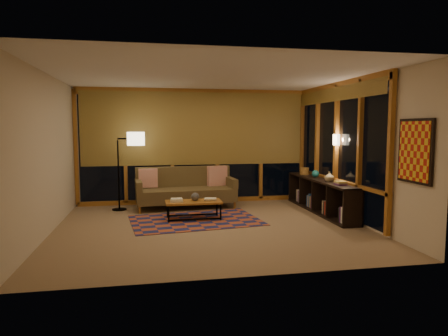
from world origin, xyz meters
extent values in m
cube|color=#988156|center=(0.00, 0.00, 0.00)|extent=(5.50, 5.00, 0.01)
cube|color=silver|center=(0.00, 0.00, 2.70)|extent=(5.50, 5.00, 0.01)
cube|color=beige|center=(0.00, 2.50, 1.35)|extent=(5.50, 0.01, 2.70)
cube|color=beige|center=(0.00, -2.50, 1.35)|extent=(5.50, 0.01, 2.70)
cube|color=beige|center=(-2.75, 0.00, 1.35)|extent=(0.01, 5.00, 2.70)
cube|color=beige|center=(2.75, 0.00, 1.35)|extent=(0.01, 5.00, 2.70)
cube|color=#A44928|center=(-0.22, 0.54, 0.01)|extent=(2.61, 1.91, 0.01)
sphere|color=black|center=(-0.20, 0.69, 0.44)|extent=(0.21, 0.21, 0.17)
cylinder|color=#A47631|center=(2.47, 1.72, 0.79)|extent=(0.26, 0.26, 0.16)
sphere|color=#176465|center=(2.49, 1.13, 0.79)|extent=(0.17, 0.17, 0.16)
imported|color=tan|center=(2.49, 0.45, 0.81)|extent=(0.20, 0.20, 0.20)
camera|label=1|loc=(-1.07, -7.01, 1.78)|focal=32.00mm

